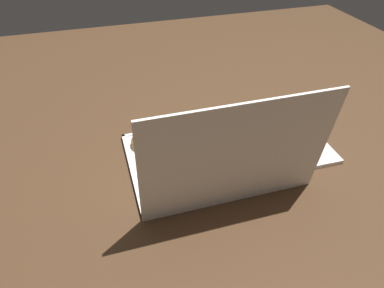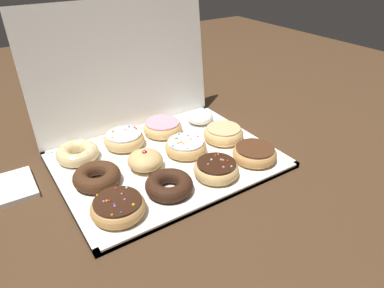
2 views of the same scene
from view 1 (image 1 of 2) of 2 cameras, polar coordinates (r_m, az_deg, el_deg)
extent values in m
plane|color=#4C331E|center=(1.26, 2.53, -2.33)|extent=(3.00, 3.00, 0.00)
cube|color=white|center=(1.25, 2.53, -2.15)|extent=(0.55, 0.42, 0.01)
cube|color=white|center=(1.41, -0.16, 3.02)|extent=(0.55, 0.01, 0.01)
cube|color=white|center=(1.11, 5.99, -8.49)|extent=(0.55, 0.01, 0.01)
cube|color=white|center=(1.35, 13.41, 0.09)|extent=(0.01, 0.42, 0.01)
cube|color=white|center=(1.21, -9.64, -4.38)|extent=(0.01, 0.42, 0.01)
cube|color=white|center=(0.97, 7.45, -2.33)|extent=(0.55, 0.06, 0.38)
torus|color=tan|center=(1.40, 8.30, 3.33)|extent=(0.12, 0.12, 0.04)
cylinder|color=#381E11|center=(1.39, 8.36, 3.91)|extent=(0.10, 0.10, 0.01)
sphere|color=blue|center=(1.42, 8.05, 4.96)|extent=(0.00, 0.00, 0.00)
sphere|color=red|center=(1.39, 9.02, 3.98)|extent=(0.00, 0.00, 0.00)
sphere|color=orange|center=(1.39, 9.24, 3.97)|extent=(0.01, 0.01, 0.01)
sphere|color=blue|center=(1.40, 8.60, 4.32)|extent=(0.00, 0.00, 0.00)
sphere|color=pink|center=(1.37, 7.97, 3.65)|extent=(0.00, 0.00, 0.00)
sphere|color=pink|center=(1.40, 8.56, 4.45)|extent=(0.01, 0.01, 0.01)
sphere|color=pink|center=(1.39, 9.49, 3.96)|extent=(0.01, 0.01, 0.01)
sphere|color=yellow|center=(1.37, 10.11, 3.40)|extent=(0.00, 0.00, 0.00)
sphere|color=red|center=(1.35, 8.50, 3.12)|extent=(0.00, 0.00, 0.00)
sphere|color=pink|center=(1.39, 7.74, 4.11)|extent=(0.00, 0.00, 0.00)
sphere|color=yellow|center=(1.40, 7.04, 4.60)|extent=(0.01, 0.01, 0.01)
sphere|color=orange|center=(1.43, 8.75, 4.99)|extent=(0.01, 0.01, 0.01)
sphere|color=white|center=(1.35, 7.54, 3.21)|extent=(0.01, 0.01, 0.01)
torus|color=#381E11|center=(1.35, 3.45, 2.27)|extent=(0.11, 0.11, 0.04)
torus|color=#E5B770|center=(1.33, -1.88, 1.61)|extent=(0.11, 0.11, 0.04)
cylinder|color=#381E11|center=(1.32, -1.90, 2.23)|extent=(0.10, 0.10, 0.01)
sphere|color=pink|center=(1.31, -2.55, 2.18)|extent=(0.01, 0.01, 0.01)
sphere|color=orange|center=(1.31, -2.74, 2.26)|extent=(0.01, 0.01, 0.01)
sphere|color=red|center=(1.31, -3.12, 2.39)|extent=(0.01, 0.01, 0.01)
sphere|color=white|center=(1.30, -1.57, 2.00)|extent=(0.01, 0.01, 0.01)
sphere|color=white|center=(1.34, -3.07, 3.03)|extent=(0.00, 0.00, 0.00)
sphere|color=red|center=(1.29, -2.29, 1.61)|extent=(0.01, 0.01, 0.01)
sphere|color=orange|center=(1.29, -2.68, 1.53)|extent=(0.00, 0.00, 0.00)
sphere|color=pink|center=(1.31, -0.93, 2.43)|extent=(0.00, 0.00, 0.00)
sphere|color=pink|center=(1.33, -2.25, 2.98)|extent=(0.01, 0.01, 0.01)
torus|color=tan|center=(1.30, -7.28, 0.57)|extent=(0.12, 0.12, 0.04)
cylinder|color=#59331E|center=(1.29, -7.33, 1.16)|extent=(0.10, 0.10, 0.01)
torus|color=#472816|center=(1.30, 10.55, 0.17)|extent=(0.11, 0.11, 0.04)
ellipsoid|color=#E5B770|center=(1.26, 5.30, -0.43)|extent=(0.09, 0.09, 0.05)
sphere|color=#B21923|center=(1.25, 5.35, 0.35)|extent=(0.01, 0.01, 0.01)
torus|color=tan|center=(1.22, -0.07, -1.87)|extent=(0.11, 0.11, 0.04)
cylinder|color=white|center=(1.21, -0.07, -1.27)|extent=(0.10, 0.10, 0.01)
sphere|color=blue|center=(1.18, 0.34, -2.27)|extent=(0.01, 0.01, 0.01)
sphere|color=yellow|center=(1.22, 0.41, -0.72)|extent=(0.01, 0.01, 0.01)
sphere|color=white|center=(1.22, 0.29, -0.84)|extent=(0.01, 0.01, 0.01)
sphere|color=orange|center=(1.22, 0.99, -0.85)|extent=(0.00, 0.00, 0.00)
sphere|color=red|center=(1.21, -1.96, -1.33)|extent=(0.00, 0.00, 0.00)
sphere|color=yellow|center=(1.21, -0.77, -1.31)|extent=(0.01, 0.01, 0.01)
sphere|color=orange|center=(1.20, 1.08, -1.67)|extent=(0.00, 0.00, 0.00)
sphere|color=blue|center=(1.19, -0.73, -1.85)|extent=(0.00, 0.00, 0.00)
sphere|color=blue|center=(1.23, 1.78, -0.58)|extent=(0.00, 0.00, 0.00)
sphere|color=pink|center=(1.24, 0.19, 0.04)|extent=(0.00, 0.00, 0.00)
sphere|color=pink|center=(1.22, 0.78, -0.80)|extent=(0.00, 0.00, 0.00)
sphere|color=orange|center=(1.21, 0.59, -1.11)|extent=(0.01, 0.01, 0.01)
sphere|color=green|center=(1.20, 0.84, -1.66)|extent=(0.01, 0.01, 0.01)
torus|color=#E5B770|center=(1.20, -5.98, -2.87)|extent=(0.12, 0.12, 0.04)
cylinder|color=#EACC8C|center=(1.19, -6.04, -2.19)|extent=(0.10, 0.10, 0.01)
torus|color=#EACC8C|center=(1.22, 13.32, -3.31)|extent=(0.11, 0.11, 0.04)
sphere|color=#EACC8C|center=(1.20, 11.81, -3.31)|extent=(0.02, 0.02, 0.02)
sphere|color=#EACC8C|center=(1.19, 12.59, -3.90)|extent=(0.02, 0.02, 0.02)
sphere|color=#EACC8C|center=(1.18, 13.69, -4.12)|extent=(0.02, 0.02, 0.02)
sphere|color=#EACC8C|center=(1.19, 14.66, -3.89)|extent=(0.02, 0.02, 0.02)
sphere|color=#EACC8C|center=(1.21, 15.12, -3.31)|extent=(0.02, 0.02, 0.02)
sphere|color=#EACC8C|center=(1.23, 14.92, -2.61)|extent=(0.02, 0.02, 0.02)
sphere|color=#EACC8C|center=(1.24, 14.15, -2.05)|extent=(0.02, 0.02, 0.02)
sphere|color=#EACC8C|center=(1.24, 13.10, -1.84)|extent=(0.02, 0.02, 0.02)
sphere|color=#EACC8C|center=(1.23, 12.16, -2.04)|extent=(0.02, 0.02, 0.02)
sphere|color=#EACC8C|center=(1.21, 11.66, -2.60)|extent=(0.02, 0.02, 0.02)
torus|color=#E5B770|center=(1.17, 7.54, -4.46)|extent=(0.11, 0.11, 0.04)
cylinder|color=white|center=(1.16, 7.61, -3.80)|extent=(0.10, 0.10, 0.01)
sphere|color=yellow|center=(1.17, 9.11, -3.11)|extent=(0.01, 0.01, 0.01)
sphere|color=blue|center=(1.13, 6.81, -4.78)|extent=(0.01, 0.01, 0.01)
sphere|color=red|center=(1.13, 6.05, -4.53)|extent=(0.01, 0.01, 0.01)
sphere|color=red|center=(1.14, 5.83, -4.18)|extent=(0.01, 0.01, 0.01)
sphere|color=green|center=(1.14, 9.04, -4.28)|extent=(0.00, 0.00, 0.00)
sphere|color=yellow|center=(1.17, 5.71, -2.79)|extent=(0.00, 0.00, 0.00)
sphere|color=orange|center=(1.15, 9.10, -4.22)|extent=(0.01, 0.01, 0.01)
sphere|color=pink|center=(1.14, 7.37, -4.28)|extent=(0.01, 0.01, 0.01)
torus|color=#E5B770|center=(1.13, 1.75, -5.91)|extent=(0.12, 0.12, 0.04)
cylinder|color=pink|center=(1.12, 1.77, -5.27)|extent=(0.10, 0.10, 0.01)
ellipsoid|color=white|center=(1.11, -4.92, -7.15)|extent=(0.08, 0.08, 0.04)
cube|color=white|center=(1.34, 19.53, -1.53)|extent=(0.13, 0.13, 0.01)
camera|label=2|loc=(1.77, 7.87, 27.67)|focal=32.68mm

